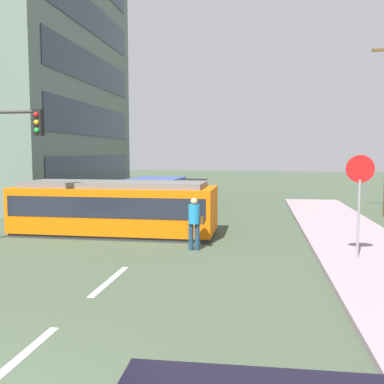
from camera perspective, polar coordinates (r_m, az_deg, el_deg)
The scene contains 9 objects.
ground_plane at distance 14.29m, azimuth -5.48°, elevation -7.16°, with size 120.00×120.00×0.00m, color #42503B.
lane_stripe_1 at distance 7.22m, azimuth -22.64°, elevation -20.30°, with size 0.16×2.40×0.01m, color silver.
lane_stripe_2 at distance 10.59m, azimuth -11.00°, elevation -11.66°, with size 0.16×2.40×0.01m, color silver.
lane_stripe_3 at distance 21.69m, azimuth -0.40°, elevation -2.85°, with size 0.16×2.40×0.01m, color silver.
lane_stripe_4 at distance 27.58m, azimuth 1.64°, elevation -1.11°, with size 0.16×2.40×0.01m, color silver.
streetcar_tram at distance 16.23m, azimuth -10.35°, elevation -2.01°, with size 7.55×2.57×2.01m.
city_bus at distance 21.26m, azimuth -5.49°, elevation -0.29°, with size 2.68×5.15×1.78m.
pedestrian_crossing at distance 13.38m, azimuth 0.32°, elevation -3.88°, with size 0.51×0.36×1.67m.
stop_sign at distance 12.51m, azimuth 21.68°, elevation 0.88°, with size 0.76×0.07×2.88m.
Camera 1 is at (3.51, -3.51, 3.07)m, focal length 39.53 mm.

